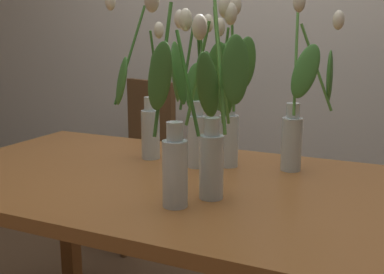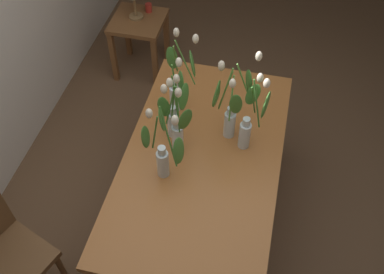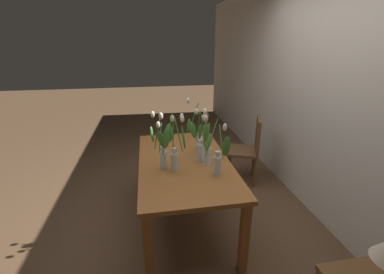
{
  "view_description": "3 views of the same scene",
  "coord_description": "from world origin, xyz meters",
  "px_view_note": "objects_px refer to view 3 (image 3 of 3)",
  "views": [
    {
      "loc": [
        0.68,
        -1.27,
        1.19
      ],
      "look_at": [
        0.09,
        0.0,
        0.88
      ],
      "focal_mm": 43.34,
      "sensor_mm": 36.0,
      "label": 1
    },
    {
      "loc": [
        -1.56,
        -0.3,
        2.79
      ],
      "look_at": [
        -0.01,
        0.06,
        0.92
      ],
      "focal_mm": 41.82,
      "sensor_mm": 36.0,
      "label": 2
    },
    {
      "loc": [
        2.33,
        -0.33,
        1.88
      ],
      "look_at": [
        0.02,
        0.08,
        0.99
      ],
      "focal_mm": 24.0,
      "sensor_mm": 36.0,
      "label": 3
    }
  ],
  "objects_px": {
    "tulip_vase_4": "(198,137)",
    "tulip_vase_1": "(217,157)",
    "tulip_vase_3": "(175,147)",
    "dining_chair": "(249,146)",
    "tulip_vase_0": "(206,147)",
    "dining_table": "(184,168)",
    "tulip_vase_5": "(201,142)",
    "tulip_vase_2": "(161,151)"
  },
  "relations": [
    {
      "from": "tulip_vase_4",
      "to": "tulip_vase_1",
      "type": "bearing_deg",
      "value": 5.91
    },
    {
      "from": "tulip_vase_3",
      "to": "dining_chair",
      "type": "bearing_deg",
      "value": 129.78
    },
    {
      "from": "tulip_vase_0",
      "to": "tulip_vase_1",
      "type": "bearing_deg",
      "value": 11.38
    },
    {
      "from": "dining_table",
      "to": "tulip_vase_4",
      "type": "height_order",
      "value": "tulip_vase_4"
    },
    {
      "from": "tulip_vase_4",
      "to": "tulip_vase_5",
      "type": "height_order",
      "value": "tulip_vase_4"
    },
    {
      "from": "tulip_vase_2",
      "to": "tulip_vase_5",
      "type": "relative_size",
      "value": 1.06
    },
    {
      "from": "tulip_vase_1",
      "to": "tulip_vase_2",
      "type": "distance_m",
      "value": 0.52
    },
    {
      "from": "tulip_vase_1",
      "to": "tulip_vase_3",
      "type": "xyz_separation_m",
      "value": [
        -0.17,
        -0.35,
        0.05
      ]
    },
    {
      "from": "dining_chair",
      "to": "tulip_vase_0",
      "type": "bearing_deg",
      "value": -43.14
    },
    {
      "from": "dining_table",
      "to": "tulip_vase_1",
      "type": "height_order",
      "value": "tulip_vase_1"
    },
    {
      "from": "tulip_vase_5",
      "to": "dining_chair",
      "type": "distance_m",
      "value": 1.19
    },
    {
      "from": "tulip_vase_3",
      "to": "tulip_vase_1",
      "type": "bearing_deg",
      "value": 64.61
    },
    {
      "from": "tulip_vase_0",
      "to": "tulip_vase_3",
      "type": "distance_m",
      "value": 0.31
    },
    {
      "from": "tulip_vase_1",
      "to": "tulip_vase_5",
      "type": "bearing_deg",
      "value": -168.29
    },
    {
      "from": "tulip_vase_4",
      "to": "tulip_vase_5",
      "type": "distance_m",
      "value": 0.2
    },
    {
      "from": "tulip_vase_1",
      "to": "dining_chair",
      "type": "relative_size",
      "value": 0.62
    },
    {
      "from": "tulip_vase_5",
      "to": "dining_chair",
      "type": "relative_size",
      "value": 0.57
    },
    {
      "from": "tulip_vase_4",
      "to": "dining_chair",
      "type": "height_order",
      "value": "tulip_vase_4"
    },
    {
      "from": "tulip_vase_1",
      "to": "dining_table",
      "type": "bearing_deg",
      "value": -147.46
    },
    {
      "from": "dining_table",
      "to": "dining_chair",
      "type": "bearing_deg",
      "value": 125.63
    },
    {
      "from": "tulip_vase_3",
      "to": "tulip_vase_0",
      "type": "bearing_deg",
      "value": 101.76
    },
    {
      "from": "tulip_vase_0",
      "to": "tulip_vase_4",
      "type": "bearing_deg",
      "value": -178.13
    },
    {
      "from": "tulip_vase_4",
      "to": "tulip_vase_5",
      "type": "bearing_deg",
      "value": -4.11
    },
    {
      "from": "tulip_vase_0",
      "to": "tulip_vase_3",
      "type": "bearing_deg",
      "value": -78.24
    },
    {
      "from": "tulip_vase_3",
      "to": "tulip_vase_4",
      "type": "bearing_deg",
      "value": 142.33
    },
    {
      "from": "tulip_vase_4",
      "to": "tulip_vase_2",
      "type": "bearing_deg",
      "value": -51.44
    },
    {
      "from": "tulip_vase_2",
      "to": "tulip_vase_3",
      "type": "height_order",
      "value": "tulip_vase_3"
    },
    {
      "from": "dining_table",
      "to": "tulip_vase_4",
      "type": "relative_size",
      "value": 2.71
    },
    {
      "from": "tulip_vase_2",
      "to": "tulip_vase_0",
      "type": "bearing_deg",
      "value": 92.06
    },
    {
      "from": "tulip_vase_2",
      "to": "dining_chair",
      "type": "xyz_separation_m",
      "value": [
        -0.88,
        1.23,
        -0.4
      ]
    },
    {
      "from": "tulip_vase_3",
      "to": "dining_chair",
      "type": "distance_m",
      "value": 1.51
    },
    {
      "from": "dining_table",
      "to": "tulip_vase_0",
      "type": "height_order",
      "value": "tulip_vase_0"
    },
    {
      "from": "tulip_vase_0",
      "to": "tulip_vase_1",
      "type": "xyz_separation_m",
      "value": [
        0.23,
        0.05,
        -0.0
      ]
    },
    {
      "from": "dining_table",
      "to": "tulip_vase_1",
      "type": "bearing_deg",
      "value": 32.54
    },
    {
      "from": "tulip_vase_2",
      "to": "dining_chair",
      "type": "bearing_deg",
      "value": 125.4
    },
    {
      "from": "tulip_vase_0",
      "to": "tulip_vase_5",
      "type": "height_order",
      "value": "tulip_vase_0"
    },
    {
      "from": "tulip_vase_0",
      "to": "tulip_vase_4",
      "type": "distance_m",
      "value": 0.32
    },
    {
      "from": "tulip_vase_4",
      "to": "dining_chair",
      "type": "relative_size",
      "value": 0.63
    },
    {
      "from": "tulip_vase_5",
      "to": "tulip_vase_2",
      "type": "bearing_deg",
      "value": -72.22
    },
    {
      "from": "tulip_vase_1",
      "to": "tulip_vase_5",
      "type": "distance_m",
      "value": 0.35
    },
    {
      "from": "tulip_vase_2",
      "to": "tulip_vase_4",
      "type": "height_order",
      "value": "tulip_vase_4"
    },
    {
      "from": "tulip_vase_1",
      "to": "tulip_vase_2",
      "type": "height_order",
      "value": "tulip_vase_1"
    }
  ]
}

